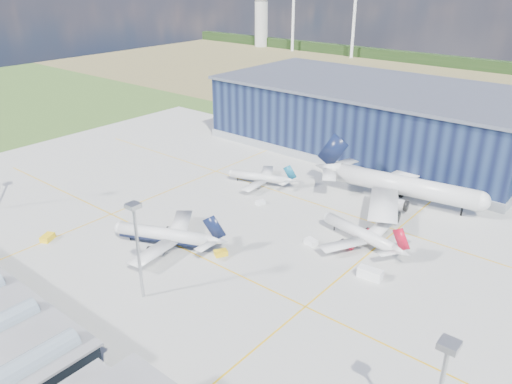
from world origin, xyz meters
name	(u,v)px	position (x,y,z in m)	size (l,w,h in m)	color
ground	(206,233)	(0.00, 0.00, 0.00)	(600.00, 600.00, 0.00)	#365A21
apron	(231,220)	(0.00, 10.00, 0.03)	(220.00, 160.00, 0.08)	gray
farmland	(471,94)	(0.00, 220.00, 0.00)	(600.00, 220.00, 0.01)	olive
treeline	(510,68)	(0.00, 300.00, 4.00)	(600.00, 8.00, 8.00)	black
horizon_dressing	(286,10)	(-191.30, 294.39, 34.20)	(440.20, 18.00, 70.00)	white
hangar	(379,121)	(2.81, 94.80, 11.62)	(145.00, 62.00, 26.10)	black
light_mast_center	(137,236)	(10.00, -30.00, 15.43)	(2.60, 2.60, 23.00)	#AFB0B6
airliner_navy	(163,228)	(-3.50, -12.00, 5.29)	(32.43, 31.73, 10.58)	silver
airliner_red	(360,227)	(35.33, 22.00, 4.70)	(28.85, 28.22, 9.41)	silver
airliner_widebody	(406,176)	(33.53, 52.93, 9.06)	(55.54, 54.33, 18.11)	silver
airliner_regional	(259,173)	(-10.59, 35.82, 4.06)	(24.91, 24.37, 8.12)	silver
gse_tug_a	(48,238)	(-30.00, -30.20, 0.81)	(2.37, 3.88, 1.62)	yellow
gse_tug_b	(221,253)	(11.31, -6.13, 0.70)	(2.17, 3.25, 1.41)	yellow
gse_van_a	(370,274)	(45.44, 8.81, 1.25)	(2.51, 5.74, 2.51)	white
gse_cart_a	(260,203)	(-0.07, 23.78, 0.62)	(1.92, 2.88, 1.25)	white
gse_cart_b	(311,242)	(25.81, 13.21, 0.73)	(2.26, 3.39, 1.47)	white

